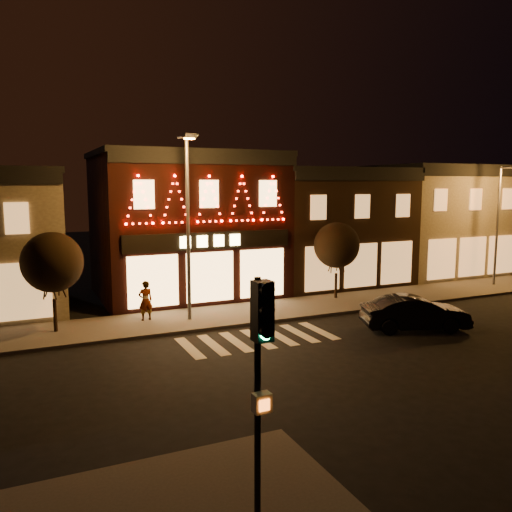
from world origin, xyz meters
TOP-DOWN VIEW (x-y plane):
  - ground at (0.00, 0.00)m, footprint 120.00×120.00m
  - sidewalk_far at (2.00, 8.00)m, footprint 44.00×4.00m
  - building_pulp at (0.00, 13.98)m, footprint 10.20×8.34m
  - building_right_a at (9.50, 13.99)m, footprint 9.20×8.28m
  - building_right_b at (18.50, 13.99)m, footprint 9.20×8.28m
  - traffic_signal_near at (-5.16, -7.34)m, footprint 0.34×0.49m
  - streetlamp_mid at (-1.87, 7.55)m, footprint 0.76×1.95m
  - streetlamp_right at (18.48, 7.89)m, footprint 0.48×1.70m
  - tree_left at (-7.73, 8.22)m, footprint 2.59×2.59m
  - tree_right at (7.10, 8.93)m, footprint 2.55×2.55m
  - dark_sedan at (6.99, 2.33)m, footprint 4.96×3.13m
  - pedestrian at (-3.73, 8.49)m, footprint 0.73×0.53m

SIDE VIEW (x-z plane):
  - ground at x=0.00m, z-range 0.00..0.00m
  - sidewalk_far at x=2.00m, z-range 0.00..0.15m
  - dark_sedan at x=6.99m, z-range 0.00..1.54m
  - pedestrian at x=-3.73m, z-range 0.15..2.03m
  - tree_right at x=7.10m, z-range 1.00..5.26m
  - tree_left at x=-7.73m, z-range 1.02..5.35m
  - traffic_signal_near at x=-5.16m, z-range 1.11..5.82m
  - building_right_a at x=9.50m, z-range 0.01..7.51m
  - building_right_b at x=18.50m, z-range 0.01..7.81m
  - building_pulp at x=0.00m, z-range 0.01..8.31m
  - streetlamp_right at x=18.48m, z-range 0.80..8.24m
  - streetlamp_mid at x=-1.87m, z-range 0.89..9.41m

